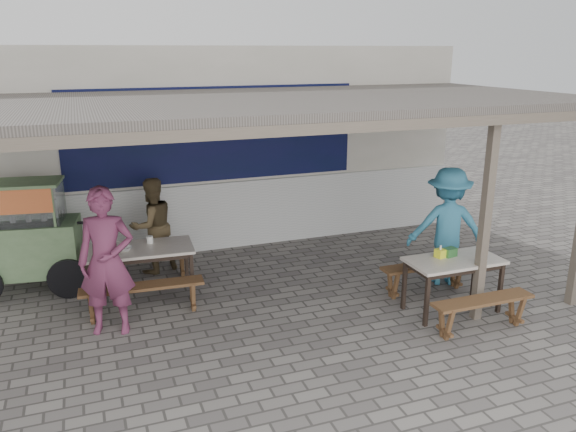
{
  "coord_description": "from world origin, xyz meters",
  "views": [
    {
      "loc": [
        -2.35,
        -6.4,
        3.43
      ],
      "look_at": [
        0.35,
        0.9,
        1.12
      ],
      "focal_mm": 35.0,
      "sensor_mm": 36.0,
      "label": 1
    }
  ],
  "objects_px": {
    "condiment_jar": "(150,240)",
    "table_right": "(454,265)",
    "vendor_cart": "(25,233)",
    "table_left": "(139,253)",
    "patron_street_side": "(107,262)",
    "bench_left_wall": "(138,259)",
    "patron_wall_side": "(152,226)",
    "donation_box": "(450,252)",
    "tissue_box": "(440,253)",
    "patron_right_table": "(447,226)",
    "bench_left_street": "(143,293)",
    "bench_right_wall": "(425,271)",
    "bench_right_street": "(482,307)",
    "condiment_bowl": "(125,249)"
  },
  "relations": [
    {
      "from": "condiment_jar",
      "to": "table_right",
      "type": "bearing_deg",
      "value": -29.12
    },
    {
      "from": "patron_right_table",
      "to": "tissue_box",
      "type": "bearing_deg",
      "value": 73.39
    },
    {
      "from": "bench_right_wall",
      "to": "donation_box",
      "type": "distance_m",
      "value": 0.7
    },
    {
      "from": "patron_street_side",
      "to": "condiment_jar",
      "type": "distance_m",
      "value": 1.26
    },
    {
      "from": "table_left",
      "to": "donation_box",
      "type": "bearing_deg",
      "value": -21.21
    },
    {
      "from": "table_right",
      "to": "vendor_cart",
      "type": "xyz_separation_m",
      "value": [
        -5.42,
        2.7,
        0.23
      ]
    },
    {
      "from": "bench_left_wall",
      "to": "bench_right_wall",
      "type": "relative_size",
      "value": 1.18
    },
    {
      "from": "patron_wall_side",
      "to": "donation_box",
      "type": "distance_m",
      "value": 4.53
    },
    {
      "from": "patron_right_table",
      "to": "condiment_bowl",
      "type": "distance_m",
      "value": 4.7
    },
    {
      "from": "patron_wall_side",
      "to": "donation_box",
      "type": "relative_size",
      "value": 8.68
    },
    {
      "from": "patron_street_side",
      "to": "tissue_box",
      "type": "bearing_deg",
      "value": 3.25
    },
    {
      "from": "table_left",
      "to": "patron_wall_side",
      "type": "xyz_separation_m",
      "value": [
        0.32,
        0.95,
        0.09
      ]
    },
    {
      "from": "bench_right_wall",
      "to": "condiment_jar",
      "type": "distance_m",
      "value": 4.03
    },
    {
      "from": "patron_wall_side",
      "to": "condiment_jar",
      "type": "height_order",
      "value": "patron_wall_side"
    },
    {
      "from": "patron_right_table",
      "to": "tissue_box",
      "type": "xyz_separation_m",
      "value": [
        -0.64,
        -0.75,
        -0.09
      ]
    },
    {
      "from": "patron_wall_side",
      "to": "tissue_box",
      "type": "height_order",
      "value": "patron_wall_side"
    },
    {
      "from": "table_left",
      "to": "patron_right_table",
      "type": "height_order",
      "value": "patron_right_table"
    },
    {
      "from": "patron_street_side",
      "to": "tissue_box",
      "type": "height_order",
      "value": "patron_street_side"
    },
    {
      "from": "bench_left_wall",
      "to": "patron_wall_side",
      "type": "distance_m",
      "value": 0.6
    },
    {
      "from": "condiment_jar",
      "to": "patron_wall_side",
      "type": "bearing_deg",
      "value": 80.42
    },
    {
      "from": "patron_right_table",
      "to": "bench_left_street",
      "type": "bearing_deg",
      "value": 18.53
    },
    {
      "from": "bench_left_street",
      "to": "tissue_box",
      "type": "bearing_deg",
      "value": -13.42
    },
    {
      "from": "bench_right_wall",
      "to": "donation_box",
      "type": "bearing_deg",
      "value": -89.44
    },
    {
      "from": "bench_right_wall",
      "to": "vendor_cart",
      "type": "bearing_deg",
      "value": 159.19
    },
    {
      "from": "bench_left_wall",
      "to": "condiment_bowl",
      "type": "xyz_separation_m",
      "value": [
        -0.22,
        -0.67,
        0.43
      ]
    },
    {
      "from": "patron_right_table",
      "to": "table_left",
      "type": "bearing_deg",
      "value": 10.44
    },
    {
      "from": "table_left",
      "to": "bench_left_street",
      "type": "bearing_deg",
      "value": -90.0
    },
    {
      "from": "bench_left_wall",
      "to": "condiment_jar",
      "type": "relative_size",
      "value": 15.79
    },
    {
      "from": "patron_street_side",
      "to": "bench_left_wall",
      "type": "bearing_deg",
      "value": 87.21
    },
    {
      "from": "table_left",
      "to": "patron_street_side",
      "type": "xyz_separation_m",
      "value": [
        -0.46,
        -0.91,
        0.26
      ]
    },
    {
      "from": "bench_right_wall",
      "to": "table_left",
      "type": "bearing_deg",
      "value": 161.93
    },
    {
      "from": "bench_left_wall",
      "to": "donation_box",
      "type": "relative_size",
      "value": 9.17
    },
    {
      "from": "table_left",
      "to": "condiment_bowl",
      "type": "relative_size",
      "value": 7.9
    },
    {
      "from": "tissue_box",
      "to": "condiment_jar",
      "type": "distance_m",
      "value": 4.08
    },
    {
      "from": "donation_box",
      "to": "bench_left_wall",
      "type": "bearing_deg",
      "value": 147.85
    },
    {
      "from": "bench_right_wall",
      "to": "table_right",
      "type": "bearing_deg",
      "value": -90.0
    },
    {
      "from": "table_left",
      "to": "table_right",
      "type": "distance_m",
      "value": 4.36
    },
    {
      "from": "bench_left_street",
      "to": "bench_right_street",
      "type": "height_order",
      "value": "same"
    },
    {
      "from": "table_left",
      "to": "condiment_jar",
      "type": "height_order",
      "value": "condiment_jar"
    },
    {
      "from": "donation_box",
      "to": "condiment_bowl",
      "type": "height_order",
      "value": "donation_box"
    },
    {
      "from": "vendor_cart",
      "to": "donation_box",
      "type": "xyz_separation_m",
      "value": [
        5.42,
        -2.59,
        -0.09
      ]
    },
    {
      "from": "table_left",
      "to": "table_right",
      "type": "height_order",
      "value": "same"
    },
    {
      "from": "table_left",
      "to": "bench_left_wall",
      "type": "distance_m",
      "value": 0.72
    },
    {
      "from": "table_right",
      "to": "bench_right_street",
      "type": "distance_m",
      "value": 0.71
    },
    {
      "from": "table_right",
      "to": "bench_right_wall",
      "type": "relative_size",
      "value": 0.93
    },
    {
      "from": "bench_left_wall",
      "to": "patron_wall_side",
      "type": "bearing_deg",
      "value": 51.68
    },
    {
      "from": "bench_left_wall",
      "to": "condiment_bowl",
      "type": "height_order",
      "value": "condiment_bowl"
    },
    {
      "from": "bench_right_street",
      "to": "bench_right_wall",
      "type": "bearing_deg",
      "value": 90.0
    },
    {
      "from": "bench_left_wall",
      "to": "table_left",
      "type": "bearing_deg",
      "value": -90.0
    },
    {
      "from": "vendor_cart",
      "to": "tissue_box",
      "type": "relative_size",
      "value": 18.38
    }
  ]
}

